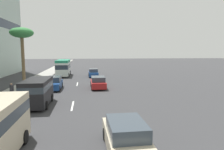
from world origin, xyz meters
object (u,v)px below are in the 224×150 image
car_second (98,82)px  car_fourth (54,83)px  palm_tree (22,35)px  van_sixth (38,91)px  minibus_third (63,67)px  car_lead (126,137)px  car_seventh (93,73)px  pedestrian_by_tree (12,90)px

car_second → car_fourth: car_fourth is taller
car_second → palm_tree: size_ratio=0.58×
van_sixth → palm_tree: 10.97m
minibus_third → van_sixth: minibus_third is taller
car_lead → van_sixth: van_sixth is taller
car_seventh → car_second: bearing=-179.5°
pedestrian_by_tree → palm_tree: bearing=35.4°
car_seventh → pedestrian_by_tree: pedestrian_by_tree is taller
car_lead → car_seventh: bearing=0.5°
van_sixth → minibus_third: bearing=179.9°
car_lead → pedestrian_by_tree: (11.46, 9.04, 0.26)m
palm_tree → car_seventh: bearing=-41.0°
minibus_third → car_fourth: 14.13m
car_seventh → pedestrian_by_tree: (-17.35, 8.77, 0.27)m
car_seventh → pedestrian_by_tree: bearing=153.2°
van_sixth → car_seventh: bearing=163.5°
minibus_third → van_sixth: (-21.86, 0.03, -0.38)m
car_second → car_seventh: bearing=0.5°
pedestrian_by_tree → car_lead: bearing=-112.2°
car_fourth → palm_tree: 7.29m
minibus_third → pedestrian_by_tree: size_ratio=4.32×
car_seventh → car_fourth: bearing=155.0°
van_sixth → car_seventh: van_sixth is taller
minibus_third → car_seventh: (-2.21, -5.78, -0.99)m
minibus_third → palm_tree: 14.51m
van_sixth → pedestrian_by_tree: van_sixth is taller
minibus_third → car_fourth: size_ratio=1.54×
car_second → minibus_third: 15.25m
car_seventh → palm_tree: size_ratio=0.58×
car_second → palm_tree: bearing=84.3°
car_fourth → car_seventh: (11.89, -5.56, -0.02)m
pedestrian_by_tree → palm_tree: 8.74m
minibus_third → car_fourth: (-14.10, -0.22, -0.97)m
car_lead → car_fourth: (16.92, 5.82, 0.01)m
car_fourth → car_lead: bearing=19.0°
car_seventh → palm_tree: palm_tree is taller
car_seventh → palm_tree: (-10.87, 9.44, 6.10)m
car_lead → van_sixth: (9.16, 6.07, 0.60)m
car_lead → van_sixth: bearing=33.5°
car_lead → car_second: (16.99, 0.17, -0.02)m
car_second → van_sixth: van_sixth is taller
van_sixth → pedestrian_by_tree: 3.76m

